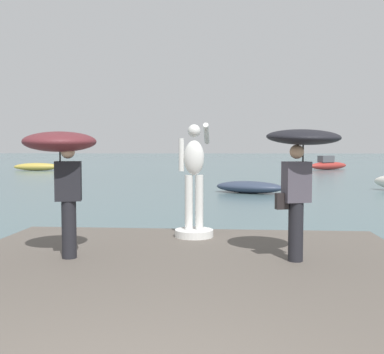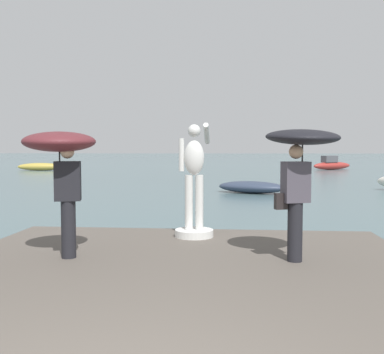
% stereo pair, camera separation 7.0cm
% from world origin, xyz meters
% --- Properties ---
extents(ground_plane, '(400.00, 400.00, 0.00)m').
position_xyz_m(ground_plane, '(0.00, 40.00, 0.00)').
color(ground_plane, '#4C666B').
extents(pier, '(7.07, 9.95, 0.40)m').
position_xyz_m(pier, '(0.00, 1.97, 0.20)').
color(pier, '#564F47').
rests_on(pier, ground).
extents(statue_white_figure, '(0.74, 0.93, 2.16)m').
position_xyz_m(statue_white_figure, '(0.02, 6.12, 1.27)').
color(statue_white_figure, silver).
rests_on(statue_white_figure, pier).
extents(onlooker_left, '(1.31, 1.32, 1.95)m').
position_xyz_m(onlooker_left, '(-1.85, 4.28, 1.98)').
color(onlooker_left, black).
rests_on(onlooker_left, pier).
extents(onlooker_right, '(1.37, 1.37, 1.99)m').
position_xyz_m(onlooker_right, '(1.74, 4.40, 1.97)').
color(onlooker_right, black).
rests_on(onlooker_right, pier).
extents(boat_mid, '(3.54, 2.42, 0.56)m').
position_xyz_m(boat_mid, '(1.68, 19.05, 0.28)').
color(boat_mid, '#2D384C').
rests_on(boat_mid, ground).
extents(boat_far, '(4.74, 3.73, 1.43)m').
position_xyz_m(boat_far, '(10.92, 44.84, 0.52)').
color(boat_far, '#9E2D28').
rests_on(boat_far, ground).
extents(boat_leftward, '(4.53, 1.70, 0.74)m').
position_xyz_m(boat_leftward, '(-17.95, 40.45, 0.37)').
color(boat_leftward, '#B2993D').
rests_on(boat_leftward, ground).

